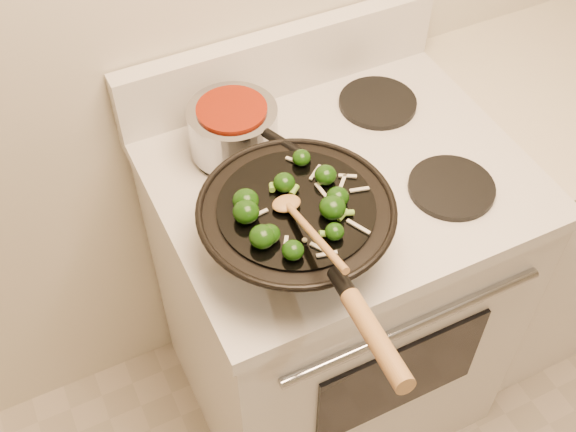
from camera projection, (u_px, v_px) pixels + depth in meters
name	position (u px, v px, depth m)	size (l,w,h in m)	color
stove	(330.00, 291.00, 1.88)	(0.78, 0.67, 1.08)	silver
counter_unit	(552.00, 195.00, 2.12)	(0.89, 0.62, 0.91)	white
wok	(297.00, 226.00, 1.33)	(0.37, 0.61, 0.20)	black
stirfry	(291.00, 207.00, 1.28)	(0.26, 0.25, 0.04)	#113308
wooden_spoon	(302.00, 221.00, 1.24)	(0.05, 0.24, 0.08)	olive
saucepan	(234.00, 129.00, 1.52)	(0.19, 0.29, 0.11)	#979AA0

